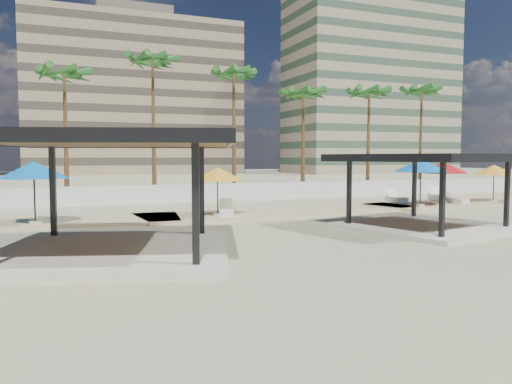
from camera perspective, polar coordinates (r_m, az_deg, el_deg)
ground at (r=20.34m, az=6.62°, el=-4.70°), size 200.00×200.00×0.00m
promenade at (r=28.03m, az=2.78°, el=-2.16°), size 44.45×7.97×0.24m
boundary_wall at (r=35.11m, az=-5.86°, el=-0.05°), size 56.00×0.30×1.20m
building_mid at (r=97.30m, az=-13.80°, el=10.50°), size 38.00×16.00×30.40m
building_east at (r=102.56m, az=12.95°, el=11.86°), size 32.00×15.00×36.40m
pavilion_central at (r=22.33m, az=18.90°, el=0.81°), size 7.66×7.66×3.20m
pavilion_west at (r=16.27m, az=-16.05°, el=0.99°), size 9.32×9.32×3.78m
umbrella_b at (r=24.62m, az=-4.41°, el=2.05°), size 3.41×3.41×2.39m
umbrella_c at (r=32.90m, az=20.62°, el=2.62°), size 3.16×3.16×2.61m
umbrella_d at (r=30.68m, az=18.32°, el=2.88°), size 3.95×3.95×2.79m
umbrella_e at (r=35.98m, az=25.56°, el=2.29°), size 3.18×3.18×2.40m
umbrella_f at (r=23.52m, az=-24.06°, el=2.30°), size 3.96×3.96×2.71m
lounger_a at (r=24.94m, az=-3.42°, el=-2.22°), size 1.25×2.16×0.78m
lounger_b at (r=33.45m, az=15.72°, el=-0.78°), size 1.07×2.17×0.79m
lounger_c at (r=33.77m, az=21.67°, el=-0.88°), size 0.70×1.96×0.74m
lounger_d at (r=36.21m, az=19.97°, el=-0.47°), size 1.79×2.43×0.89m
palm_c at (r=36.17m, az=-21.07°, el=11.95°), size 3.00×3.00×9.40m
palm_d at (r=37.74m, az=-11.72°, el=13.85°), size 3.00×3.00×10.84m
palm_e at (r=38.67m, az=-2.56°, el=12.79°), size 3.00×3.00×10.20m
palm_f at (r=41.04m, az=5.43°, el=10.66°), size 3.00×3.00×8.99m
palm_g at (r=43.79m, az=12.80°, el=10.56°), size 3.00×3.00×9.30m
palm_h at (r=47.93m, az=18.42°, el=10.49°), size 3.00×3.00×9.85m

